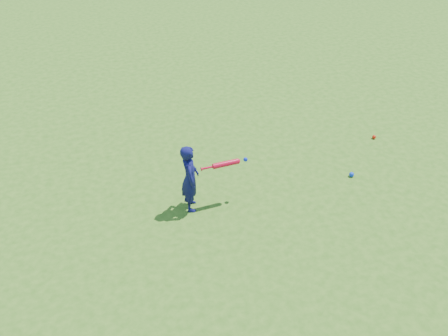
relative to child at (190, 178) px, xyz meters
The scene contains 5 objects.
ground 0.94m from the child, 49.48° to the left, with size 80.00×80.00×0.00m, color #356718.
child is the anchor object (origin of this frame).
ground_ball_red 3.60m from the child, 16.55° to the left, with size 0.07×0.07×0.07m, color red.
ground_ball_blue 2.59m from the child, ahead, with size 0.08×0.08×0.08m, color #0C36D6.
bat_swing 0.55m from the child, ahead, with size 0.68×0.13×0.08m.
Camera 1 is at (-1.41, -6.02, 4.61)m, focal length 40.00 mm.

